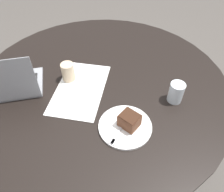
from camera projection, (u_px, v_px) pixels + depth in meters
ground_plane at (105, 148)px, 1.74m from camera, size 12.00×12.00×0.00m
dining_table at (102, 95)px, 1.30m from camera, size 1.40×1.40×0.73m
paper_document at (80, 89)px, 1.16m from camera, size 0.44×0.30×0.00m
plate at (125, 126)px, 0.99m from camera, size 0.24×0.24×0.01m
cake_slice at (129, 120)px, 0.96m from camera, size 0.11×0.11×0.07m
fork at (118, 132)px, 0.96m from camera, size 0.17×0.09×0.00m
coffee_glass at (68, 73)px, 1.18m from camera, size 0.07×0.07×0.10m
water_glass at (176, 92)px, 1.07m from camera, size 0.07×0.07×0.11m
laptop at (11, 84)px, 1.12m from camera, size 0.30×0.35×0.26m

